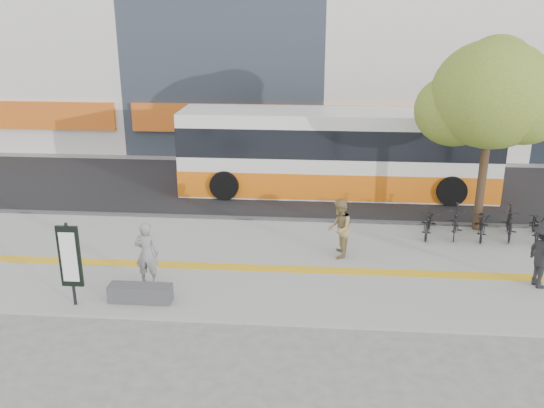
# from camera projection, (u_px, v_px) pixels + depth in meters

# --- Properties ---
(ground) EXTENTS (120.00, 120.00, 0.00)m
(ground) POSITION_uv_depth(u_px,v_px,m) (248.00, 286.00, 15.65)
(ground) COLOR #61615C
(ground) RESTS_ON ground
(sidewalk) EXTENTS (40.00, 7.00, 0.08)m
(sidewalk) POSITION_uv_depth(u_px,v_px,m) (254.00, 262.00, 17.05)
(sidewalk) COLOR gray
(sidewalk) RESTS_ON ground
(tactile_strip) EXTENTS (40.00, 0.45, 0.01)m
(tactile_strip) POSITION_uv_depth(u_px,v_px,m) (252.00, 268.00, 16.56)
(tactile_strip) COLOR gold
(tactile_strip) RESTS_ON sidewalk
(street) EXTENTS (40.00, 8.00, 0.06)m
(street) POSITION_uv_depth(u_px,v_px,m) (274.00, 187.00, 24.12)
(street) COLOR black
(street) RESTS_ON ground
(curb) EXTENTS (40.00, 0.25, 0.14)m
(curb) POSITION_uv_depth(u_px,v_px,m) (265.00, 220.00, 20.34)
(curb) COLOR #3C3C3F
(curb) RESTS_ON ground
(bench) EXTENTS (1.60, 0.45, 0.45)m
(bench) POSITION_uv_depth(u_px,v_px,m) (140.00, 293.00, 14.62)
(bench) COLOR #3C3C3F
(bench) RESTS_ON sidewalk
(signboard) EXTENTS (0.55, 0.10, 2.20)m
(signboard) POSITION_uv_depth(u_px,v_px,m) (70.00, 258.00, 14.12)
(signboard) COLOR black
(signboard) RESTS_ON sidewalk
(street_tree) EXTENTS (4.40, 3.80, 6.31)m
(street_tree) POSITION_uv_depth(u_px,v_px,m) (490.00, 97.00, 18.16)
(street_tree) COLOR #362218
(street_tree) RESTS_ON sidewalk
(bus) EXTENTS (12.38, 2.94, 3.30)m
(bus) POSITION_uv_depth(u_px,v_px,m) (336.00, 155.00, 22.94)
(bus) COLOR silver
(bus) RESTS_ON street
(bicycle_row) EXTENTS (4.48, 1.91, 1.05)m
(bicycle_row) POSITION_uv_depth(u_px,v_px,m) (482.00, 222.00, 18.66)
(bicycle_row) COLOR black
(bicycle_row) RESTS_ON sidewalk
(seated_woman) EXTENTS (0.64, 0.42, 1.77)m
(seated_woman) POSITION_uv_depth(u_px,v_px,m) (147.00, 254.00, 15.35)
(seated_woman) COLOR black
(seated_woman) RESTS_ON sidewalk
(pedestrian_tan) EXTENTS (0.74, 0.92, 1.79)m
(pedestrian_tan) POSITION_uv_depth(u_px,v_px,m) (339.00, 229.00, 17.05)
(pedestrian_tan) COLOR olive
(pedestrian_tan) RESTS_ON sidewalk
(pedestrian_dark) EXTENTS (0.91, 1.30, 1.83)m
(pedestrian_dark) POSITION_uv_depth(u_px,v_px,m) (544.00, 255.00, 15.19)
(pedestrian_dark) COLOR black
(pedestrian_dark) RESTS_ON sidewalk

